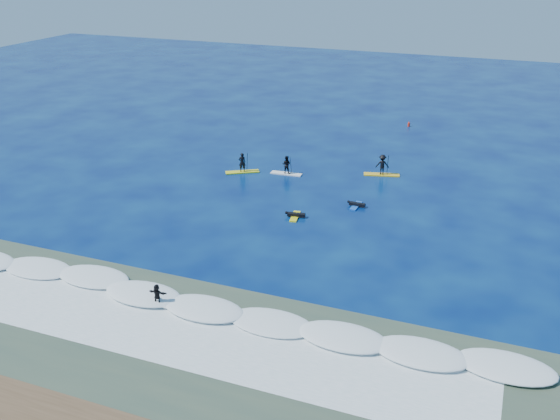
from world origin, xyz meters
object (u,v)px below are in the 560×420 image
at_px(prone_paddler_near, 295,215).
at_px(prone_paddler_far, 356,205).
at_px(wave_surfer, 157,296).
at_px(sup_paddler_right, 382,166).
at_px(marker_buoy, 409,124).
at_px(sup_paddler_left, 242,165).
at_px(sup_paddler_center, 286,166).

distance_m(prone_paddler_near, prone_paddler_far, 5.22).
xyz_separation_m(prone_paddler_near, wave_surfer, (-2.95, -14.54, 0.60)).
bearing_deg(wave_surfer, sup_paddler_right, 71.35).
bearing_deg(marker_buoy, wave_surfer, -98.38).
bearing_deg(wave_surfer, prone_paddler_far, 66.22).
bearing_deg(prone_paddler_far, sup_paddler_right, 0.85).
height_order(sup_paddler_left, sup_paddler_center, sup_paddler_left).
bearing_deg(prone_paddler_near, prone_paddler_far, -55.51).
xyz_separation_m(sup_paddler_left, prone_paddler_near, (7.77, -7.49, -0.52)).
distance_m(sup_paddler_center, wave_surfer, 23.07).
bearing_deg(wave_surfer, sup_paddler_left, 98.72).
relative_size(sup_paddler_center, sup_paddler_right, 0.88).
xyz_separation_m(sup_paddler_right, wave_surfer, (-6.95, -25.87, -0.11)).
bearing_deg(sup_paddler_left, prone_paddler_far, -50.30).
xyz_separation_m(sup_paddler_left, sup_paddler_right, (11.77, 3.84, 0.20)).
distance_m(sup_paddler_center, marker_buoy, 20.67).
xyz_separation_m(sup_paddler_left, wave_surfer, (4.82, -22.03, 0.09)).
xyz_separation_m(sup_paddler_center, sup_paddler_right, (7.94, 2.82, 0.12)).
distance_m(wave_surfer, marker_buoy, 42.87).
height_order(sup_paddler_right, marker_buoy, sup_paddler_right).
distance_m(sup_paddler_left, prone_paddler_near, 10.80).
bearing_deg(sup_paddler_left, wave_surfer, -109.50).
relative_size(sup_paddler_right, wave_surfer, 1.79).
xyz_separation_m(prone_paddler_far, marker_buoy, (-0.44, 24.22, 0.14)).
height_order(sup_paddler_right, wave_surfer, sup_paddler_right).
height_order(sup_paddler_center, sup_paddler_right, sup_paddler_right).
distance_m(sup_paddler_right, prone_paddler_near, 12.03).
xyz_separation_m(sup_paddler_center, marker_buoy, (7.23, 19.36, -0.46)).
height_order(sup_paddler_center, prone_paddler_near, sup_paddler_center).
height_order(sup_paddler_center, marker_buoy, sup_paddler_center).
height_order(sup_paddler_left, prone_paddler_near, sup_paddler_left).
xyz_separation_m(sup_paddler_right, prone_paddler_near, (-4.00, -11.33, -0.72)).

